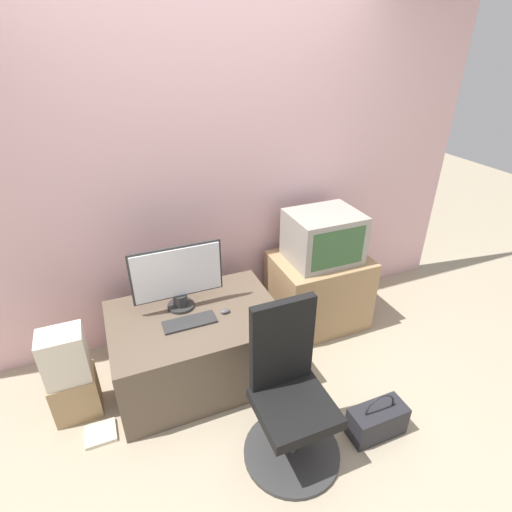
{
  "coord_description": "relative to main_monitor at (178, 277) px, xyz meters",
  "views": [
    {
      "loc": [
        -0.75,
        -1.37,
        2.15
      ],
      "look_at": [
        0.19,
        0.91,
        0.77
      ],
      "focal_mm": 28.0,
      "sensor_mm": 36.0,
      "label": 1
    }
  ],
  "objects": [
    {
      "name": "ground_plane",
      "position": [
        0.38,
        -0.86,
        -0.76
      ],
      "size": [
        12.0,
        12.0,
        0.0
      ],
      "primitive_type": "plane",
      "color": "tan"
    },
    {
      "name": "wall_back",
      "position": [
        0.38,
        0.46,
        0.54
      ],
      "size": [
        4.4,
        0.05,
        2.6
      ],
      "color": "beige",
      "rests_on": "ground_plane"
    },
    {
      "name": "desk",
      "position": [
        0.06,
        -0.12,
        -0.5
      ],
      "size": [
        1.12,
        0.78,
        0.52
      ],
      "color": "brown",
      "rests_on": "ground_plane"
    },
    {
      "name": "side_stand",
      "position": [
        1.14,
        0.09,
        -0.46
      ],
      "size": [
        0.73,
        0.55,
        0.61
      ],
      "color": "#A37F56",
      "rests_on": "ground_plane"
    },
    {
      "name": "main_monitor",
      "position": [
        0.0,
        0.0,
        0.0
      ],
      "size": [
        0.6,
        0.18,
        0.46
      ],
      "color": "#2D2D2D",
      "rests_on": "desk"
    },
    {
      "name": "keyboard",
      "position": [
        0.01,
        -0.2,
        -0.23
      ],
      "size": [
        0.34,
        0.13,
        0.01
      ],
      "color": "#2D2D2D",
      "rests_on": "desk"
    },
    {
      "name": "mouse",
      "position": [
        0.26,
        -0.18,
        -0.22
      ],
      "size": [
        0.06,
        0.04,
        0.03
      ],
      "color": "#4C4C51",
      "rests_on": "desk"
    },
    {
      "name": "crt_tv",
      "position": [
        1.14,
        0.09,
        0.04
      ],
      "size": [
        0.52,
        0.43,
        0.38
      ],
      "color": "gray",
      "rests_on": "side_stand"
    },
    {
      "name": "office_chair",
      "position": [
        0.39,
        -0.89,
        -0.39
      ],
      "size": [
        0.56,
        0.56,
        0.97
      ],
      "color": "#333333",
      "rests_on": "ground_plane"
    },
    {
      "name": "cardboard_box_lower",
      "position": [
        -0.74,
        -0.15,
        -0.61
      ],
      "size": [
        0.27,
        0.22,
        0.3
      ],
      "color": "#A3845B",
      "rests_on": "ground_plane"
    },
    {
      "name": "cardboard_box_upper",
      "position": [
        -0.74,
        -0.15,
        -0.29
      ],
      "size": [
        0.25,
        0.2,
        0.34
      ],
      "color": "beige",
      "rests_on": "cardboard_box_lower"
    },
    {
      "name": "handbag",
      "position": [
        0.93,
        -1.01,
        -0.65
      ],
      "size": [
        0.35,
        0.16,
        0.32
      ],
      "color": "#232328",
      "rests_on": "ground_plane"
    },
    {
      "name": "book",
      "position": [
        -0.64,
        -0.39,
        -0.75
      ],
      "size": [
        0.18,
        0.17,
        0.02
      ],
      "color": "beige",
      "rests_on": "ground_plane"
    }
  ]
}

